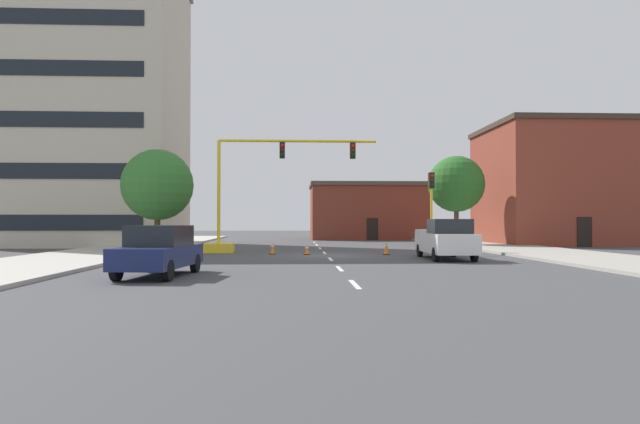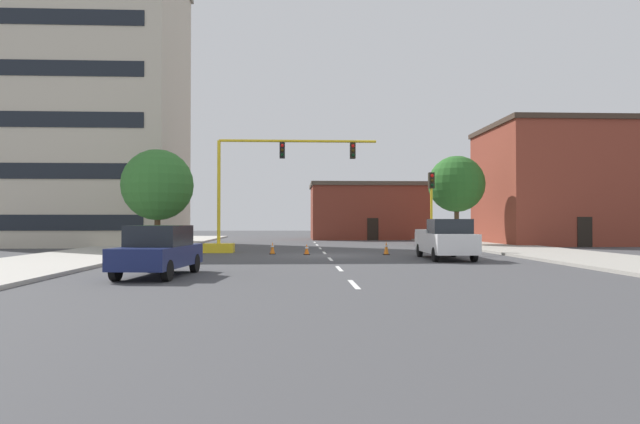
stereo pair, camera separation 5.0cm
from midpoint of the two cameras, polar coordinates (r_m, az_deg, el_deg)
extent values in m
plane|color=#424244|center=(30.59, 0.67, -4.49)|extent=(160.00, 160.00, 0.00)
cube|color=#B2ADA3|center=(40.06, -18.62, -3.50)|extent=(6.00, 56.00, 0.14)
cube|color=#9E998E|center=(41.18, 18.04, -3.43)|extent=(6.00, 56.00, 0.14)
cube|color=silver|center=(16.69, 3.50, -7.43)|extent=(0.16, 2.40, 0.01)
cube|color=silver|center=(22.14, 1.96, -5.83)|extent=(0.16, 2.40, 0.01)
cube|color=silver|center=(27.61, 1.03, -4.86)|extent=(0.16, 2.40, 0.01)
cube|color=silver|center=(33.09, 0.41, -4.21)|extent=(0.16, 2.40, 0.01)
cube|color=silver|center=(38.57, -0.03, -3.75)|extent=(0.16, 2.40, 0.01)
cube|color=silver|center=(44.06, -0.36, -3.40)|extent=(0.16, 2.40, 0.01)
cube|color=silver|center=(49.55, -0.62, -3.13)|extent=(0.16, 2.40, 0.01)
cube|color=beige|center=(48.00, -22.39, 9.73)|extent=(13.34, 10.83, 21.44)
cube|color=black|center=(42.10, -24.97, -1.00)|extent=(10.94, 0.06, 1.10)
cube|color=black|center=(42.24, -24.93, 3.85)|extent=(10.94, 0.06, 1.10)
cube|color=black|center=(42.68, -24.90, 8.64)|extent=(10.94, 0.06, 1.10)
cube|color=black|center=(43.42, -24.86, 13.30)|extent=(10.94, 0.06, 1.10)
cube|color=black|center=(44.43, -24.83, 17.77)|extent=(10.94, 0.06, 1.10)
cube|color=brown|center=(58.66, 4.86, -0.13)|extent=(11.83, 7.62, 5.45)
cube|color=#4C4238|center=(58.78, 4.86, 2.73)|extent=(12.13, 7.92, 0.40)
cube|color=black|center=(54.86, 5.39, -1.77)|extent=(1.10, 0.06, 2.20)
cube|color=brown|center=(49.39, 22.62, 2.38)|extent=(10.10, 10.40, 9.38)
cube|color=#3D2D23|center=(49.91, 22.58, 7.99)|extent=(10.40, 10.70, 0.40)
cube|color=black|center=(44.65, 25.52, -1.87)|extent=(1.10, 0.06, 2.20)
cube|color=yellow|center=(33.88, -10.42, -3.66)|extent=(1.80, 1.20, 0.55)
cylinder|color=yellow|center=(33.89, -10.41, 2.05)|extent=(0.20, 0.20, 6.20)
cylinder|color=yellow|center=(33.89, -2.32, 7.30)|extent=(9.52, 0.16, 0.16)
cube|color=black|center=(33.81, -3.94, 6.34)|extent=(0.32, 0.36, 0.95)
sphere|color=red|center=(33.66, -3.95, 6.84)|extent=(0.20, 0.20, 0.20)
sphere|color=#38280A|center=(33.63, -3.95, 6.37)|extent=(0.20, 0.20, 0.20)
sphere|color=black|center=(33.59, -3.95, 5.90)|extent=(0.20, 0.20, 0.20)
cube|color=black|center=(33.99, 3.34, 6.30)|extent=(0.32, 0.36, 0.95)
sphere|color=red|center=(33.84, 3.37, 6.80)|extent=(0.20, 0.20, 0.20)
sphere|color=#38280A|center=(33.80, 3.37, 6.33)|extent=(0.20, 0.20, 0.20)
sphere|color=black|center=(33.77, 3.37, 5.86)|extent=(0.20, 0.20, 0.20)
cylinder|color=yellow|center=(33.79, 11.34, -0.06)|extent=(0.14, 0.14, 4.80)
cube|color=black|center=(33.88, 11.33, 3.20)|extent=(0.32, 0.36, 0.95)
sphere|color=red|center=(33.72, 11.41, 3.68)|extent=(0.20, 0.20, 0.20)
sphere|color=#38280A|center=(33.69, 11.41, 3.21)|extent=(0.20, 0.20, 0.20)
sphere|color=black|center=(33.67, 11.41, 2.73)|extent=(0.20, 0.20, 0.20)
cylinder|color=#4C3823|center=(43.61, 13.82, -1.35)|extent=(0.36, 0.36, 3.13)
sphere|color=#286023|center=(43.71, 13.80, 2.82)|extent=(4.30, 4.30, 4.30)
cylinder|color=#4C3823|center=(35.34, -16.43, -1.96)|extent=(0.36, 0.36, 2.49)
sphere|color=#33702D|center=(35.40, -16.41, 2.70)|extent=(4.35, 4.35, 4.35)
cube|color=white|center=(28.31, 12.69, -3.10)|extent=(2.14, 5.45, 0.95)
cube|color=#1E2328|center=(27.42, 13.13, -1.44)|extent=(1.89, 1.85, 0.70)
cube|color=white|center=(29.45, 12.13, -1.93)|extent=(2.07, 2.86, 0.16)
cylinder|color=black|center=(26.80, 15.51, -4.23)|extent=(0.24, 0.69, 0.68)
cylinder|color=black|center=(26.34, 11.75, -4.30)|extent=(0.24, 0.69, 0.68)
cylinder|color=black|center=(30.33, 13.52, -3.85)|extent=(0.24, 0.69, 0.68)
cylinder|color=black|center=(29.92, 10.17, -3.90)|extent=(0.24, 0.69, 0.68)
cube|color=navy|center=(19.77, -16.30, -4.38)|extent=(2.30, 4.67, 0.70)
cube|color=#1E2328|center=(19.83, -16.20, -2.35)|extent=(1.93, 2.46, 0.70)
cylinder|color=black|center=(21.51, -17.02, -5.03)|extent=(0.29, 0.70, 0.68)
cylinder|color=black|center=(21.00, -12.78, -5.15)|extent=(0.29, 0.70, 0.68)
cylinder|color=black|center=(18.67, -20.28, -5.64)|extent=(0.29, 0.70, 0.68)
cylinder|color=black|center=(18.08, -15.46, -5.82)|extent=(0.29, 0.70, 0.68)
cube|color=black|center=(31.24, -1.42, -4.38)|extent=(0.36, 0.36, 0.04)
cone|color=orange|center=(31.22, -1.42, -3.82)|extent=(0.28, 0.28, 0.57)
cylinder|color=white|center=(31.22, -1.42, -3.69)|extent=(0.19, 0.19, 0.08)
cube|color=black|center=(31.83, -4.95, -4.31)|extent=(0.36, 0.36, 0.04)
cone|color=orange|center=(31.81, -4.95, -3.68)|extent=(0.28, 0.28, 0.66)
cylinder|color=white|center=(31.81, -4.95, -3.53)|extent=(0.19, 0.19, 0.08)
cube|color=black|center=(31.40, 6.79, -4.35)|extent=(0.36, 0.36, 0.04)
cone|color=orange|center=(31.38, 6.79, -3.66)|extent=(0.28, 0.28, 0.72)
cylinder|color=white|center=(31.37, 6.79, -3.50)|extent=(0.19, 0.19, 0.08)
camera|label=1|loc=(0.03, -90.04, 0.00)|focal=31.13mm
camera|label=2|loc=(0.03, 89.96, 0.00)|focal=31.13mm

